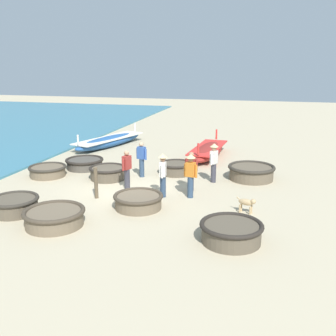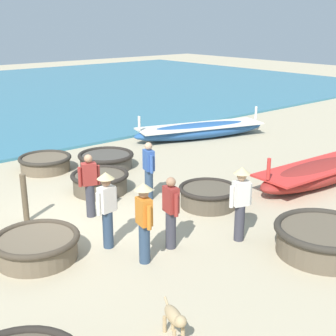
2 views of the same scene
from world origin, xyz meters
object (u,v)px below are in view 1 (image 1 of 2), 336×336
(coracle_far_right, at_px, (231,232))
(coracle_upturned, at_px, (251,172))
(coracle_front_right, at_px, (85,163))
(fisherman_hauling, at_px, (142,158))
(coracle_weathered, at_px, (54,217))
(fisherman_by_coracle, at_px, (191,173))
(coracle_front_left, at_px, (48,171))
(coracle_tilted, at_px, (14,205))
(coracle_nearest, at_px, (176,168))
(coracle_beside_post, at_px, (108,172))
(dog, at_px, (247,203))
(long_boat_ochre_hull, at_px, (109,141))
(fisherman_with_hat, at_px, (214,160))
(coracle_far_left, at_px, (138,200))
(fisherman_standing_left, at_px, (127,169))
(fisherman_crouching, at_px, (163,172))
(mooring_post_shoreline, at_px, (96,183))
(fisherman_standing_right, at_px, (191,170))
(long_boat_blue_hull, at_px, (208,151))

(coracle_far_right, xyz_separation_m, coracle_upturned, (0.19, 6.43, 0.02))
(coracle_front_right, relative_size, fisherman_hauling, 1.15)
(coracle_weathered, distance_m, coracle_upturned, 8.71)
(fisherman_by_coracle, bearing_deg, coracle_front_left, 170.05)
(coracle_tilted, distance_m, coracle_nearest, 7.36)
(coracle_weathered, xyz_separation_m, coracle_upturned, (5.61, 6.67, 0.05))
(coracle_beside_post, height_order, fisherman_hauling, fisherman_hauling)
(coracle_front_left, height_order, coracle_upturned, coracle_upturned)
(coracle_front_right, xyz_separation_m, fisherman_by_coracle, (5.73, -2.82, 0.69))
(coracle_nearest, bearing_deg, fisherman_hauling, -147.42)
(dog, bearing_deg, coracle_upturned, 91.23)
(long_boat_ochre_hull, relative_size, fisherman_with_hat, 3.47)
(coracle_far_left, xyz_separation_m, fisherman_by_coracle, (1.52, 1.56, 0.68))
(coracle_weathered, xyz_separation_m, fisherman_standing_left, (0.89, 4.04, 0.54))
(fisherman_crouching, bearing_deg, coracle_upturned, 46.06)
(fisherman_hauling, bearing_deg, fisherman_by_coracle, -39.47)
(mooring_post_shoreline, bearing_deg, fisherman_standing_right, 28.47)
(coracle_upturned, relative_size, fisherman_by_coracle, 1.21)
(coracle_tilted, distance_m, fisherman_crouching, 5.28)
(coracle_beside_post, distance_m, fisherman_standing_left, 1.78)
(coracle_beside_post, distance_m, dog, 6.63)
(long_boat_ochre_hull, distance_m, fisherman_by_coracle, 10.34)
(fisherman_with_hat, xyz_separation_m, fisherman_hauling, (-3.18, 0.01, -0.12))
(fisherman_by_coracle, height_order, fisherman_hauling, fisherman_by_coracle)
(fisherman_standing_left, distance_m, fisherman_crouching, 1.74)
(coracle_nearest, distance_m, long_boat_ochre_hull, 7.23)
(long_boat_blue_hull, bearing_deg, coracle_front_right, -144.43)
(coracle_tilted, height_order, fisherman_standing_right, fisherman_standing_right)
(coracle_far_left, distance_m, fisherman_by_coracle, 2.28)
(long_boat_ochre_hull, height_order, dog, long_boat_ochre_hull)
(fisherman_standing_right, bearing_deg, mooring_post_shoreline, -151.53)
(coracle_front_left, height_order, coracle_far_left, coracle_far_left)
(dog, bearing_deg, coracle_front_right, 153.60)
(coracle_far_left, relative_size, fisherman_by_coracle, 1.04)
(coracle_tilted, xyz_separation_m, coracle_upturned, (7.47, 6.06, 0.04))
(coracle_tilted, height_order, long_boat_blue_hull, long_boat_blue_hull)
(fisherman_crouching, bearing_deg, coracle_far_right, -48.25)
(coracle_weathered, relative_size, fisherman_standing_left, 1.22)
(coracle_tilted, distance_m, coracle_front_right, 5.89)
(fisherman_by_coracle, bearing_deg, coracle_weathered, -134.02)
(coracle_upturned, distance_m, fisherman_hauling, 4.81)
(coracle_nearest, relative_size, long_boat_ochre_hull, 0.27)
(coracle_upturned, height_order, fisherman_crouching, fisherman_crouching)
(long_boat_ochre_hull, xyz_separation_m, mooring_post_shoreline, (3.24, -8.87, 0.27))
(coracle_nearest, distance_m, coracle_weathered, 7.08)
(coracle_tilted, relative_size, mooring_post_shoreline, 1.38)
(fisherman_by_coracle, relative_size, mooring_post_shoreline, 1.41)
(fisherman_crouching, bearing_deg, mooring_post_shoreline, -162.08)
(coracle_tilted, bearing_deg, long_boat_ochre_hull, 96.36)
(coracle_nearest, distance_m, fisherman_by_coracle, 3.36)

